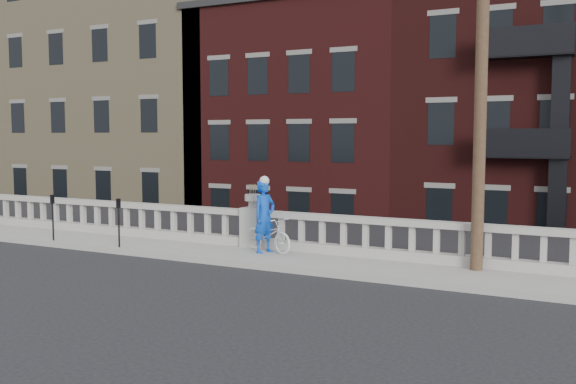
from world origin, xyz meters
name	(u,v)px	position (x,y,z in m)	size (l,w,h in m)	color
ground	(165,280)	(0.00, 0.00, 0.00)	(120.00, 120.00, 0.00)	black
sidewalk	(235,255)	(0.00, 3.00, 0.07)	(32.00, 2.20, 0.15)	gray
balustrade	(253,229)	(0.00, 3.95, 0.64)	(28.00, 0.34, 1.03)	gray
planter_pedestal	(253,222)	(0.00, 3.95, 0.83)	(0.55, 0.55, 1.76)	gray
lower_level	(441,147)	(0.56, 23.04, 2.63)	(80.00, 44.00, 20.80)	#605E59
utility_pole	(482,47)	(6.20, 3.60, 5.24)	(1.60, 0.28, 10.00)	#422D1E
parking_meter_c	(53,212)	(-5.81, 2.15, 1.00)	(0.10, 0.09, 1.36)	black
parking_meter_d	(119,217)	(-3.26, 2.15, 1.00)	(0.10, 0.09, 1.36)	black
bicycle	(268,234)	(0.76, 3.46, 0.61)	(0.61, 1.76, 0.93)	silver
cyclist	(264,216)	(0.73, 3.32, 1.12)	(0.70, 0.46, 1.93)	#0C42BA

